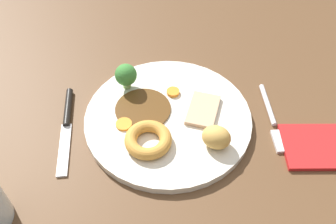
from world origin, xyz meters
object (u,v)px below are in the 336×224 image
object	(u,v)px
dinner_plate	(168,118)
yorkshire_pudding	(148,140)
roast_potato_left	(216,137)
carrot_coin_back	(124,124)
fork	(272,119)
folded_napkin	(316,146)
broccoli_floret	(126,75)
knife	(67,122)
meat_slice_main	(203,110)
carrot_coin_front	(176,92)

from	to	relation	value
dinner_plate	yorkshire_pudding	xyz separation A→B (cm)	(3.40, 5.81, 1.71)
roast_potato_left	carrot_coin_back	distance (cm)	15.71
fork	folded_napkin	bearing A→B (deg)	41.82
dinner_plate	broccoli_floret	xyz separation A→B (cm)	(7.29, -7.40, 3.63)
dinner_plate	broccoli_floret	world-z (taller)	broccoli_floret
knife	dinner_plate	bearing A→B (deg)	86.15
carrot_coin_back	meat_slice_main	bearing A→B (deg)	-169.37
dinner_plate	roast_potato_left	world-z (taller)	roast_potato_left
carrot_coin_back	knife	bearing A→B (deg)	-10.48
yorkshire_pudding	folded_napkin	xyz separation A→B (cm)	(-27.57, 0.90, -2.01)
broccoli_floret	fork	xyz separation A→B (cm)	(-25.55, 7.91, -3.94)
broccoli_floret	knife	distance (cm)	13.22
fork	folded_napkin	distance (cm)	8.57
fork	knife	bearing A→B (deg)	-92.77
carrot_coin_back	yorkshire_pudding	bearing A→B (deg)	135.62
roast_potato_left	carrot_coin_back	world-z (taller)	roast_potato_left
carrot_coin_front	folded_napkin	world-z (taller)	carrot_coin_front
carrot_coin_front	broccoli_floret	bearing A→B (deg)	-12.59
carrot_coin_front	roast_potato_left	bearing A→B (deg)	116.22
meat_slice_main	yorkshire_pudding	distance (cm)	11.59
folded_napkin	carrot_coin_front	bearing A→B (deg)	-28.23
dinner_plate	knife	world-z (taller)	dinner_plate
dinner_plate	meat_slice_main	distance (cm)	6.26
dinner_plate	fork	xyz separation A→B (cm)	(-18.26, 0.52, -0.31)
dinner_plate	carrot_coin_front	world-z (taller)	carrot_coin_front
yorkshire_pudding	knife	distance (cm)	15.50
yorkshire_pudding	carrot_coin_front	size ratio (longest dim) A/B	3.28
carrot_coin_back	fork	size ratio (longest dim) A/B	0.18
roast_potato_left	folded_napkin	size ratio (longest dim) A/B	0.43
roast_potato_left	knife	distance (cm)	25.99
dinner_plate	folded_napkin	world-z (taller)	dinner_plate
yorkshire_pudding	fork	distance (cm)	22.39
meat_slice_main	carrot_coin_front	distance (cm)	6.48
carrot_coin_front	folded_napkin	xyz separation A→B (cm)	(-22.59, 12.13, -1.31)
meat_slice_main	fork	world-z (taller)	meat_slice_main
folded_napkin	yorkshire_pudding	bearing A→B (deg)	-1.87
dinner_plate	yorkshire_pudding	size ratio (longest dim) A/B	3.76
yorkshire_pudding	roast_potato_left	xyz separation A→B (cm)	(-10.80, 0.60, 0.90)
dinner_plate	roast_potato_left	xyz separation A→B (cm)	(-7.41, 6.41, 2.60)
fork	dinner_plate	bearing A→B (deg)	-93.44
dinner_plate	carrot_coin_back	size ratio (longest dim) A/B	10.48
broccoli_floret	carrot_coin_back	bearing A→B (deg)	88.61
carrot_coin_back	fork	xyz separation A→B (cm)	(-25.77, -1.27, -1.22)
carrot_coin_back	dinner_plate	bearing A→B (deg)	-166.64
dinner_plate	folded_napkin	distance (cm)	25.09
meat_slice_main	carrot_coin_back	size ratio (longest dim) A/B	2.76
roast_potato_left	knife	xyz separation A→B (cm)	(25.00, -6.49, -2.85)
knife	folded_napkin	size ratio (longest dim) A/B	1.69
broccoli_floret	folded_napkin	size ratio (longest dim) A/B	0.46
yorkshire_pudding	roast_potato_left	distance (cm)	10.86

